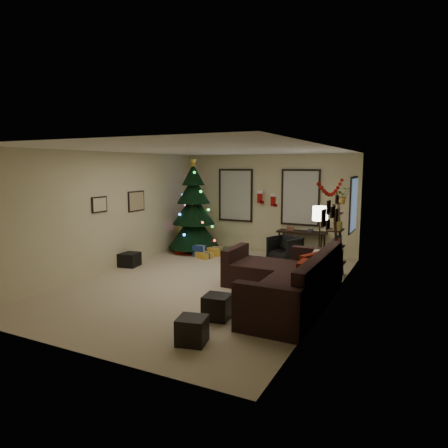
% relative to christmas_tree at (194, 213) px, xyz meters
% --- Properties ---
extents(floor, '(7.00, 7.00, 0.00)m').
position_rel_christmas_tree_xyz_m(floor, '(1.80, -2.53, -1.10)').
color(floor, '#C3B293').
rests_on(floor, ground).
extents(ceiling, '(7.00, 7.00, 0.00)m').
position_rel_christmas_tree_xyz_m(ceiling, '(1.80, -2.53, 1.60)').
color(ceiling, white).
rests_on(ceiling, floor).
extents(wall_back, '(5.00, 0.00, 5.00)m').
position_rel_christmas_tree_xyz_m(wall_back, '(1.80, 0.97, 0.25)').
color(wall_back, beige).
rests_on(wall_back, floor).
extents(wall_front, '(5.00, 0.00, 5.00)m').
position_rel_christmas_tree_xyz_m(wall_front, '(1.80, -6.03, 0.25)').
color(wall_front, beige).
rests_on(wall_front, floor).
extents(wall_left, '(0.00, 7.00, 7.00)m').
position_rel_christmas_tree_xyz_m(wall_left, '(-0.70, -2.53, 0.25)').
color(wall_left, beige).
rests_on(wall_left, floor).
extents(wall_right, '(0.00, 7.00, 7.00)m').
position_rel_christmas_tree_xyz_m(wall_right, '(4.30, -2.53, 0.25)').
color(wall_right, beige).
rests_on(wall_right, floor).
extents(window_back_left, '(1.05, 0.06, 1.50)m').
position_rel_christmas_tree_xyz_m(window_back_left, '(0.85, 0.94, 0.45)').
color(window_back_left, '#728CB2').
rests_on(window_back_left, wall_back).
extents(window_back_right, '(1.05, 0.06, 1.50)m').
position_rel_christmas_tree_xyz_m(window_back_right, '(2.75, 0.94, 0.45)').
color(window_back_right, '#728CB2').
rests_on(window_back_right, wall_back).
extents(window_right_wall, '(0.06, 0.90, 1.30)m').
position_rel_christmas_tree_xyz_m(window_right_wall, '(4.27, 0.02, 0.40)').
color(window_right_wall, '#728CB2').
rests_on(window_right_wall, wall_right).
extents(christmas_tree, '(1.43, 1.43, 2.65)m').
position_rel_christmas_tree_xyz_m(christmas_tree, '(0.00, 0.00, 0.00)').
color(christmas_tree, black).
rests_on(christmas_tree, floor).
extents(presents, '(1.50, 1.00, 0.30)m').
position_rel_christmas_tree_xyz_m(presents, '(0.40, -0.27, -0.98)').
color(presents, gold).
rests_on(presents, floor).
extents(sofa, '(2.13, 3.08, 0.93)m').
position_rel_christmas_tree_xyz_m(sofa, '(3.60, -2.82, -0.79)').
color(sofa, black).
rests_on(sofa, floor).
extents(pillow_red_a, '(0.12, 0.43, 0.43)m').
position_rel_christmas_tree_xyz_m(pillow_red_a, '(4.01, -3.29, -0.46)').
color(pillow_red_a, maroon).
rests_on(pillow_red_a, sofa).
extents(pillow_red_b, '(0.28, 0.48, 0.47)m').
position_rel_christmas_tree_xyz_m(pillow_red_b, '(4.01, -2.81, -0.46)').
color(pillow_red_b, maroon).
rests_on(pillow_red_b, sofa).
extents(pillow_cream, '(0.17, 0.43, 0.42)m').
position_rel_christmas_tree_xyz_m(pillow_cream, '(4.01, -2.39, -0.47)').
color(pillow_cream, '#BBAC97').
rests_on(pillow_cream, sofa).
extents(ottoman_near, '(0.45, 0.45, 0.38)m').
position_rel_christmas_tree_xyz_m(ottoman_near, '(2.90, -4.19, -0.91)').
color(ottoman_near, black).
rests_on(ottoman_near, floor).
extents(ottoman_far, '(0.46, 0.46, 0.36)m').
position_rel_christmas_tree_xyz_m(ottoman_far, '(3.01, -5.13, -0.92)').
color(ottoman_far, black).
rests_on(ottoman_far, floor).
extents(desk, '(1.27, 0.45, 0.68)m').
position_rel_christmas_tree_xyz_m(desk, '(2.88, 0.69, -0.50)').
color(desk, black).
rests_on(desk, floor).
extents(desk_chair, '(0.78, 0.75, 0.63)m').
position_rel_christmas_tree_xyz_m(desk_chair, '(2.63, 0.04, -0.78)').
color(desk_chair, black).
rests_on(desk_chair, floor).
extents(bookshelf, '(0.30, 0.48, 1.60)m').
position_rel_christmas_tree_xyz_m(bookshelf, '(4.10, -0.90, -0.32)').
color(bookshelf, black).
rests_on(bookshelf, floor).
extents(potted_plant, '(0.54, 0.53, 0.46)m').
position_rel_christmas_tree_xyz_m(potted_plant, '(4.10, -0.59, 0.69)').
color(potted_plant, '#4C4C4C').
rests_on(potted_plant, bookshelf).
extents(floor_lamp, '(0.32, 0.32, 1.54)m').
position_rel_christmas_tree_xyz_m(floor_lamp, '(3.75, -1.06, 0.18)').
color(floor_lamp, black).
rests_on(floor_lamp, floor).
extents(art_map, '(0.04, 0.60, 0.50)m').
position_rel_christmas_tree_xyz_m(art_map, '(-0.68, -1.62, 0.42)').
color(art_map, black).
rests_on(art_map, wall_left).
extents(art_abstract, '(0.04, 0.45, 0.35)m').
position_rel_christmas_tree_xyz_m(art_abstract, '(-0.68, -2.89, 0.44)').
color(art_abstract, black).
rests_on(art_abstract, wall_left).
extents(gallery, '(0.03, 1.25, 0.54)m').
position_rel_christmas_tree_xyz_m(gallery, '(4.28, -2.60, 0.47)').
color(gallery, black).
rests_on(gallery, wall_right).
extents(garland, '(0.08, 1.90, 0.30)m').
position_rel_christmas_tree_xyz_m(garland, '(4.25, -2.45, 0.91)').
color(garland, '#A5140C').
rests_on(garland, wall_right).
extents(stocking_left, '(0.20, 0.05, 0.36)m').
position_rel_christmas_tree_xyz_m(stocking_left, '(1.66, 0.79, 0.44)').
color(stocking_left, '#990F0C').
rests_on(stocking_left, wall_back).
extents(stocking_right, '(0.20, 0.05, 0.36)m').
position_rel_christmas_tree_xyz_m(stocking_right, '(1.99, 0.97, 0.36)').
color(stocking_right, '#990F0C').
rests_on(stocking_right, wall_back).
extents(storage_bin, '(0.71, 0.53, 0.32)m').
position_rel_christmas_tree_xyz_m(storage_bin, '(-0.64, -2.15, -0.94)').
color(storage_bin, black).
rests_on(storage_bin, floor).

